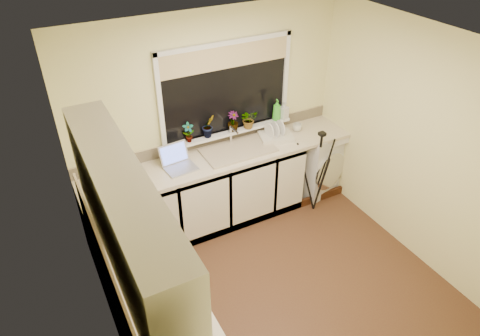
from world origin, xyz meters
name	(u,v)px	position (x,y,z in m)	size (l,w,h in m)	color
floor	(275,283)	(0.00, 0.00, 0.00)	(3.20, 3.20, 0.00)	#4F351F
ceiling	(290,52)	(0.00, 0.00, 2.45)	(3.20, 3.20, 0.00)	white
wall_back	(210,119)	(0.00, 1.50, 1.23)	(3.20, 3.20, 0.00)	beige
wall_front	(409,313)	(0.00, -1.50, 1.23)	(3.20, 3.20, 0.00)	beige
wall_left	(98,248)	(-1.60, 0.00, 1.23)	(3.00, 3.00, 0.00)	beige
wall_right	(413,145)	(1.60, 0.00, 1.23)	(3.00, 3.00, 0.00)	beige
base_cabinet_back	(198,197)	(-0.33, 1.20, 0.43)	(2.55, 0.60, 0.86)	silver
base_cabinet_left	(161,330)	(-1.30, -0.30, 0.43)	(0.54, 2.40, 0.86)	silver
worktop_back	(222,157)	(0.00, 1.20, 0.88)	(3.20, 0.60, 0.04)	beige
worktop_left	(155,293)	(-1.30, -0.30, 0.88)	(0.60, 2.40, 0.04)	beige
upper_cabinet	(125,217)	(-1.44, -0.45, 1.80)	(0.28, 1.90, 0.70)	silver
splashback_left	(112,285)	(-1.59, -0.30, 1.12)	(0.02, 2.40, 0.45)	beige
splashback_back	(211,139)	(0.00, 1.49, 0.97)	(3.20, 0.02, 0.14)	beige
window_glass	(226,89)	(0.20, 1.49, 1.55)	(1.50, 0.02, 1.00)	black
window_blind	(226,57)	(0.20, 1.46, 1.92)	(1.50, 0.02, 0.25)	tan
windowsill	(229,132)	(0.20, 1.43, 1.04)	(1.60, 0.14, 0.03)	white
sink	(238,150)	(0.20, 1.20, 0.91)	(0.82, 0.46, 0.03)	tan
faucet	(231,135)	(0.20, 1.38, 1.02)	(0.03, 0.03, 0.24)	silver
washing_machine	(315,158)	(1.36, 1.23, 0.44)	(0.62, 0.60, 0.88)	silver
laptop	(178,161)	(-0.52, 1.23, 0.96)	(0.35, 0.35, 0.23)	#A2A2AA
kettle	(144,240)	(-1.23, 0.15, 1.02)	(0.18, 0.18, 0.23)	white
dish_rack	(276,137)	(0.73, 1.24, 0.93)	(0.39, 0.29, 0.06)	beige
tripod	(318,173)	(1.07, 0.81, 0.55)	(0.54, 0.54, 1.11)	black
steel_jar	(163,313)	(-1.33, -0.56, 0.96)	(0.09, 0.09, 0.12)	white
microwave	(122,207)	(-1.28, 0.62, 1.05)	(0.56, 0.38, 0.31)	white
plant_a	(188,133)	(-0.31, 1.41, 1.17)	(0.12, 0.08, 0.24)	#999999
plant_b	(208,126)	(-0.06, 1.42, 1.18)	(0.15, 0.12, 0.27)	#999999
plant_c	(233,121)	(0.25, 1.42, 1.17)	(0.13, 0.13, 0.23)	#999999
plant_d	(249,119)	(0.44, 1.39, 1.16)	(0.20, 0.18, 0.22)	#999999
soap_bottle_green	(277,110)	(0.84, 1.41, 1.18)	(0.10, 0.10, 0.26)	green
soap_bottle_clear	(284,110)	(0.94, 1.41, 1.16)	(0.10, 0.10, 0.21)	#999999
cup_back	(297,127)	(1.07, 1.28, 0.95)	(0.12, 0.12, 0.09)	silver
cup_left	(155,305)	(-1.35, -0.46, 0.94)	(0.09, 0.09, 0.09)	#C0B19E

